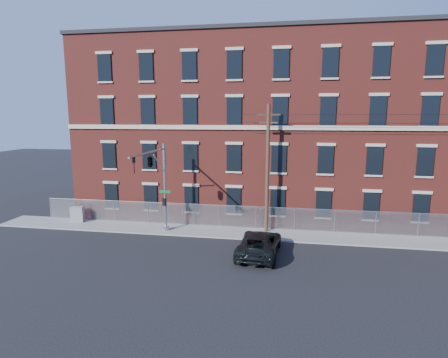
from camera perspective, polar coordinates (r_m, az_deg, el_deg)
ground at (r=24.73m, az=1.14°, el=-12.09°), size 140.00×140.00×0.00m
sidewalk at (r=30.43m, az=25.92°, el=-8.73°), size 65.00×3.00×0.12m
mill_building at (r=37.65m, az=23.08°, el=7.42°), size 55.30×14.32×16.30m
chain_link_fence at (r=31.34m, az=25.40°, el=-6.26°), size 59.06×0.06×1.85m
traffic_signal_mast at (r=26.85m, az=-10.89°, el=1.43°), size 0.90×6.75×7.00m
utility_pole_near at (r=28.59m, az=6.80°, el=1.94°), size 1.80×0.28×10.00m
pickup_truck at (r=24.99m, az=5.52°, el=-9.99°), size 2.95×5.77×1.56m
utility_cabinet at (r=34.32m, az=-21.91°, el=-5.13°), size 1.14×0.70×1.34m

